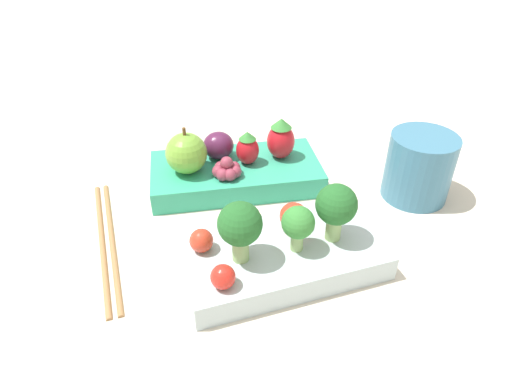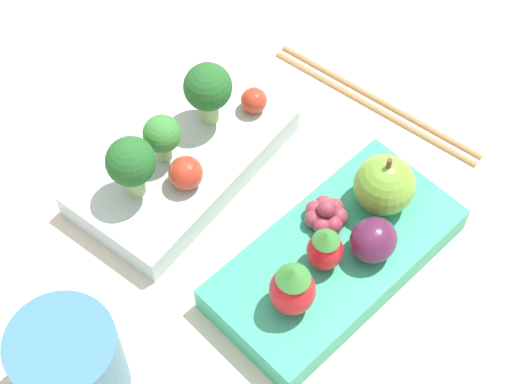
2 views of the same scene
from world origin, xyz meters
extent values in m
plane|color=beige|center=(0.00, 0.00, 0.00)|extent=(4.00, 4.00, 0.00)
cube|color=silver|center=(-0.01, 0.08, 0.01)|extent=(0.20, 0.13, 0.03)
cube|color=#33A87F|center=(0.01, -0.08, 0.01)|extent=(0.20, 0.10, 0.03)
cylinder|color=#93B770|center=(0.04, 0.09, 0.04)|extent=(0.02, 0.02, 0.02)
sphere|color=#236028|center=(0.04, 0.09, 0.07)|extent=(0.04, 0.04, 0.04)
cylinder|color=#93B770|center=(-0.06, 0.07, 0.04)|extent=(0.01, 0.01, 0.02)
sphere|color=#236028|center=(-0.06, 0.07, 0.07)|extent=(0.04, 0.04, 0.04)
cylinder|color=#93B770|center=(-0.02, 0.08, 0.04)|extent=(0.01, 0.01, 0.02)
sphere|color=#388438|center=(-0.02, 0.08, 0.06)|extent=(0.03, 0.03, 0.03)
sphere|color=red|center=(0.07, 0.07, 0.04)|extent=(0.02, 0.02, 0.02)
sphere|color=red|center=(-0.02, 0.05, 0.04)|extent=(0.03, 0.03, 0.03)
sphere|color=red|center=(0.06, 0.12, 0.04)|extent=(0.02, 0.02, 0.02)
sphere|color=#70A838|center=(0.07, -0.07, 0.05)|extent=(0.05, 0.05, 0.05)
cylinder|color=brown|center=(0.07, -0.07, 0.08)|extent=(0.00, 0.00, 0.01)
ellipsoid|color=red|center=(-0.04, -0.08, 0.05)|extent=(0.03, 0.03, 0.04)
cone|color=#388438|center=(-0.04, -0.08, 0.07)|extent=(0.03, 0.03, 0.01)
ellipsoid|color=red|center=(0.00, -0.08, 0.04)|extent=(0.03, 0.03, 0.04)
cone|color=#388438|center=(0.00, -0.08, 0.06)|extent=(0.02, 0.02, 0.01)
ellipsoid|color=#511E42|center=(0.03, -0.09, 0.04)|extent=(0.04, 0.03, 0.03)
sphere|color=#93384C|center=(0.04, -0.05, 0.03)|extent=(0.01, 0.01, 0.01)
sphere|color=#93384C|center=(0.03, -0.04, 0.03)|extent=(0.01, 0.01, 0.01)
sphere|color=#93384C|center=(0.03, -0.04, 0.03)|extent=(0.01, 0.01, 0.01)
sphere|color=#93384C|center=(0.02, -0.05, 0.03)|extent=(0.01, 0.01, 0.01)
sphere|color=#93384C|center=(0.02, -0.06, 0.03)|extent=(0.01, 0.01, 0.01)
sphere|color=#93384C|center=(0.03, -0.06, 0.03)|extent=(0.01, 0.01, 0.01)
sphere|color=#93384C|center=(0.03, -0.06, 0.03)|extent=(0.01, 0.01, 0.01)
sphere|color=#93384C|center=(0.03, -0.05, 0.05)|extent=(0.01, 0.01, 0.01)
cylinder|color=teal|center=(-0.19, -0.01, 0.04)|extent=(0.08, 0.08, 0.08)
cylinder|color=#A37547|center=(0.17, 0.01, 0.00)|extent=(0.03, 0.21, 0.01)
cylinder|color=#A37547|center=(0.16, 0.01, 0.00)|extent=(0.03, 0.21, 0.01)
camera|label=1|loc=(0.08, 0.39, 0.32)|focal=32.00mm
camera|label=2|loc=(-0.26, -0.26, 0.59)|focal=60.00mm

